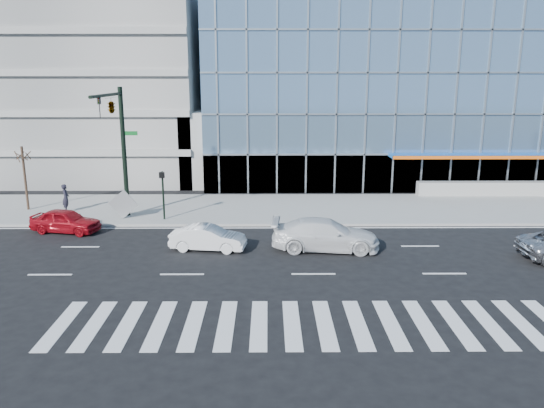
% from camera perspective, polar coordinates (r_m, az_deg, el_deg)
% --- Properties ---
extents(ground, '(160.00, 160.00, 0.00)m').
position_cam_1_polar(ground, '(28.20, 3.80, -4.58)').
color(ground, black).
rests_on(ground, ground).
extents(sidewalk, '(120.00, 8.00, 0.15)m').
position_cam_1_polar(sidewalk, '(35.85, 2.89, -0.45)').
color(sidewalk, gray).
rests_on(sidewalk, ground).
extents(theatre_building, '(42.00, 26.00, 15.00)m').
position_cam_1_polar(theatre_building, '(55.11, 16.89, 11.75)').
color(theatre_building, '#7096BA').
rests_on(theatre_building, ground).
extents(parking_garage, '(24.00, 24.00, 20.00)m').
position_cam_1_polar(parking_garage, '(55.68, -19.83, 14.13)').
color(parking_garage, gray).
rests_on(parking_garage, ground).
extents(ramp_block, '(6.00, 8.00, 6.00)m').
position_cam_1_polar(ramp_block, '(45.25, -5.44, 6.24)').
color(ramp_block, gray).
rests_on(ramp_block, ground).
extents(traffic_signal, '(1.14, 5.74, 8.00)m').
position_cam_1_polar(traffic_signal, '(32.63, -16.50, 8.46)').
color(traffic_signal, black).
rests_on(traffic_signal, sidewalk).
extents(ped_signal_post, '(0.30, 0.33, 3.00)m').
position_cam_1_polar(ped_signal_post, '(32.98, -11.67, 1.72)').
color(ped_signal_post, black).
rests_on(ped_signal_post, sidewalk).
extents(street_tree_near, '(1.10, 1.10, 4.23)m').
position_cam_1_polar(street_tree_near, '(38.07, -25.26, 4.77)').
color(street_tree_near, '#332319').
rests_on(street_tree_near, sidewalk).
extents(white_suv, '(5.69, 2.67, 1.61)m').
position_cam_1_polar(white_suv, '(27.56, 5.76, -3.30)').
color(white_suv, white).
rests_on(white_suv, ground).
extents(white_sedan, '(4.04, 1.86, 1.28)m').
position_cam_1_polar(white_sedan, '(27.63, -6.90, -3.64)').
color(white_sedan, white).
rests_on(white_sedan, ground).
extents(red_sedan, '(4.24, 2.43, 1.36)m').
position_cam_1_polar(red_sedan, '(32.69, -21.33, -1.69)').
color(red_sedan, maroon).
rests_on(red_sedan, ground).
extents(pedestrian, '(0.63, 0.78, 1.83)m').
position_cam_1_polar(pedestrian, '(36.87, -21.30, 0.60)').
color(pedestrian, black).
rests_on(pedestrian, sidewalk).
extents(tilted_panel, '(1.83, 0.25, 1.83)m').
position_cam_1_polar(tilted_panel, '(34.00, -15.70, -0.02)').
color(tilted_panel, '#969696').
rests_on(tilted_panel, sidewalk).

